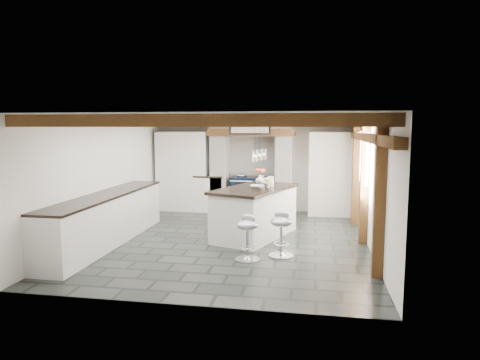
% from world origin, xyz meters
% --- Properties ---
extents(ground, '(6.00, 6.00, 0.00)m').
position_xyz_m(ground, '(0.00, 0.00, 0.00)').
color(ground, black).
rests_on(ground, ground).
extents(room_shell, '(6.00, 6.03, 6.00)m').
position_xyz_m(room_shell, '(-0.61, 1.42, 1.07)').
color(room_shell, white).
rests_on(room_shell, ground).
extents(range_cooker, '(1.00, 0.63, 0.99)m').
position_xyz_m(range_cooker, '(0.00, 2.68, 0.47)').
color(range_cooker, black).
rests_on(range_cooker, ground).
extents(kitchen_island, '(1.63, 2.19, 1.29)m').
position_xyz_m(kitchen_island, '(0.40, 0.35, 0.50)').
color(kitchen_island, white).
rests_on(kitchen_island, ground).
extents(bar_stool_near, '(0.43, 0.43, 0.75)m').
position_xyz_m(bar_stool_near, '(1.00, -0.86, 0.47)').
color(bar_stool_near, silver).
rests_on(bar_stool_near, ground).
extents(bar_stool_far, '(0.48, 0.48, 0.74)m').
position_xyz_m(bar_stool_far, '(0.49, -1.15, 0.46)').
color(bar_stool_far, silver).
rests_on(bar_stool_far, ground).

